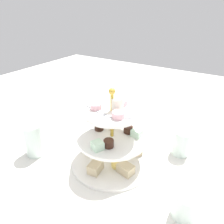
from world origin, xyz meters
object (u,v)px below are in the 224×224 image
(tiered_serving_stand, at_px, (112,142))
(water_glass_short_left, at_px, (186,205))
(water_glass_mid_back, at_px, (181,143))
(water_glass_tall_right, at_px, (34,139))
(butter_knife_left, at_px, (110,115))

(tiered_serving_stand, bearing_deg, water_glass_short_left, -16.46)
(water_glass_short_left, relative_size, water_glass_mid_back, 0.82)
(tiered_serving_stand, relative_size, water_glass_tall_right, 2.33)
(butter_knife_left, bearing_deg, water_glass_tall_right, 46.32)
(water_glass_tall_right, height_order, water_glass_mid_back, water_glass_tall_right)
(water_glass_tall_right, relative_size, water_glass_short_left, 1.55)
(butter_knife_left, height_order, water_glass_mid_back, water_glass_mid_back)
(butter_knife_left, bearing_deg, water_glass_short_left, 108.74)
(tiered_serving_stand, xyz_separation_m, water_glass_short_left, (0.26, -0.08, -0.04))
(tiered_serving_stand, relative_size, water_glass_mid_back, 2.98)
(tiered_serving_stand, bearing_deg, water_glass_mid_back, 40.95)
(tiered_serving_stand, height_order, water_glass_tall_right, tiered_serving_stand)
(water_glass_mid_back, bearing_deg, tiered_serving_stand, -139.05)
(water_glass_mid_back, bearing_deg, water_glass_tall_right, -148.15)
(water_glass_tall_right, xyz_separation_m, butter_knife_left, (0.07, 0.37, -0.06))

